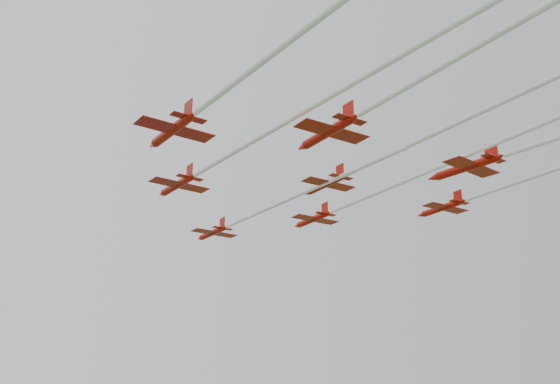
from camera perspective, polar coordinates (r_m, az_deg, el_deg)
name	(u,v)px	position (r m, az deg, el deg)	size (l,w,h in m)	color
jet_lead	(251,216)	(100.63, -2.62, -2.18)	(12.42, 52.33, 2.46)	#B31007
jet_row2_left	(248,144)	(78.08, -2.96, 4.38)	(16.91, 68.16, 2.66)	#B31007
jet_row2_right	(386,189)	(95.18, 9.69, 0.29)	(12.41, 68.83, 2.58)	#B31007
jet_row3_left	(223,92)	(66.06, -5.24, 9.12)	(13.40, 52.66, 2.84)	#B31007
jet_row3_mid	(420,141)	(74.42, 12.64, 4.61)	(12.41, 63.88, 2.35)	#B31007
jet_row3_right	(537,176)	(94.05, 22.41, 1.38)	(11.83, 64.46, 2.48)	#B31007
jet_row4_left	(444,65)	(60.80, 14.77, 11.14)	(12.99, 66.75, 2.72)	#B31007
jet_row4_right	(548,141)	(82.55, 23.34, 4.32)	(16.71, 51.18, 2.82)	#B31007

